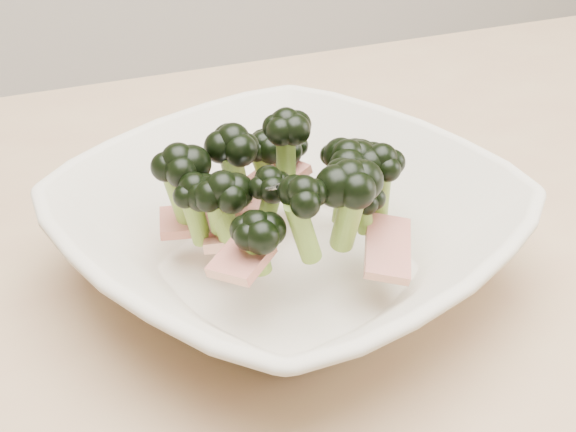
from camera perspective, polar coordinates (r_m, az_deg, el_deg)
name	(u,v)px	position (r m, az deg, el deg)	size (l,w,h in m)	color
dining_table	(334,372)	(0.64, 3.27, -11.04)	(1.20, 0.80, 0.75)	tan
broccoli_dish	(287,226)	(0.55, -0.04, -0.69)	(0.39, 0.39, 0.13)	beige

